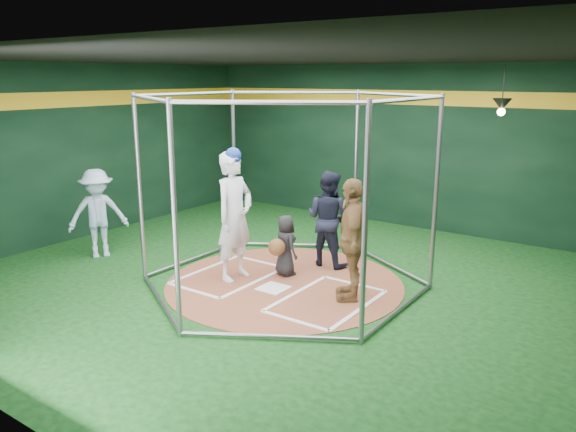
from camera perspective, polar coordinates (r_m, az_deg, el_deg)
The scene contains 12 objects.
room_shell at distance 8.62m, azimuth -0.35°, elevation 4.10°, with size 10.10×9.10×3.53m.
clay_disc at distance 9.08m, azimuth -0.37°, elevation -6.84°, with size 3.80×3.80×0.01m, color brown.
home_plate at distance 8.85m, azimuth -1.50°, elevation -7.33°, with size 0.43×0.43×0.01m, color white.
batter_box_left at distance 9.45m, azimuth -5.98°, elevation -6.00°, with size 1.17×1.77×0.01m.
batter_box_right at distance 8.40m, azimuth 3.97°, elevation -8.57°, with size 1.17×1.77×0.01m.
batting_cage at distance 8.66m, azimuth -0.38°, elevation 2.44°, with size 4.05×4.67×3.00m.
pendant_lamp_near at distance 10.87m, azimuth 20.90°, elevation 10.49°, with size 0.34×0.34×0.90m.
batter_figure at distance 9.03m, azimuth -5.46°, elevation 0.08°, with size 0.51×0.77×2.15m.
visitor_leopard at distance 8.26m, azimuth 6.51°, elevation -2.38°, with size 1.07×0.44×1.82m, color #B1864C.
catcher_figure at distance 9.27m, azimuth -0.35°, elevation -3.01°, with size 0.59×0.64×1.02m.
umpire at distance 9.74m, azimuth 4.09°, elevation -0.25°, with size 0.81×0.63×1.67m, color black.
bystander_blue at distance 10.77m, azimuth -18.76°, elevation 0.25°, with size 1.05×0.61×1.63m, color #9DB7D0.
Camera 1 is at (4.93, -6.91, 3.24)m, focal length 35.00 mm.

